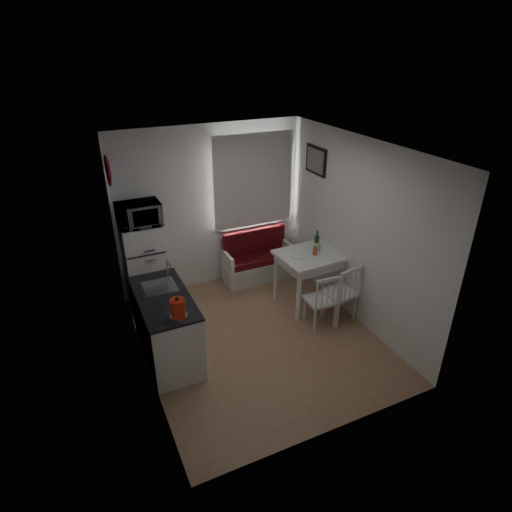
{
  "coord_description": "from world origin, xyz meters",
  "views": [
    {
      "loc": [
        -2.03,
        -4.3,
        3.67
      ],
      "look_at": [
        0.2,
        0.5,
        0.99
      ],
      "focal_mm": 30.0,
      "sensor_mm": 36.0,
      "label": 1
    }
  ],
  "objects": [
    {
      "name": "kettle",
      "position": [
        -1.15,
        -0.37,
        1.03
      ],
      "size": [
        0.2,
        0.2,
        0.26
      ],
      "primitive_type": "cylinder",
      "color": "red",
      "rests_on": "kitchen_counter"
    },
    {
      "name": "fridge",
      "position": [
        -1.18,
        1.4,
        0.68
      ],
      "size": [
        0.55,
        0.55,
        1.37
      ],
      "primitive_type": "cube",
      "color": "white",
      "rests_on": "floor"
    },
    {
      "name": "curtain",
      "position": [
        0.7,
        1.65,
        1.68
      ],
      "size": [
        1.35,
        0.02,
        1.5
      ],
      "primitive_type": "cube",
      "color": "white",
      "rests_on": "wall_back"
    },
    {
      "name": "kitchen_counter",
      "position": [
        -1.2,
        0.16,
        0.46
      ],
      "size": [
        0.62,
        1.32,
        1.16
      ],
      "color": "white",
      "rests_on": "floor"
    },
    {
      "name": "bench",
      "position": [
        0.7,
        1.51,
        0.28
      ],
      "size": [
        1.18,
        0.45,
        0.84
      ],
      "color": "white",
      "rests_on": "floor"
    },
    {
      "name": "floor",
      "position": [
        0.0,
        0.0,
        0.0
      ],
      "size": [
        3.0,
        3.5,
        0.02
      ],
      "primitive_type": "cube",
      "color": "#967250",
      "rests_on": "ground"
    },
    {
      "name": "wall_back",
      "position": [
        0.0,
        1.75,
        1.3
      ],
      "size": [
        3.0,
        0.02,
        2.6
      ],
      "primitive_type": "cube",
      "color": "white",
      "rests_on": "floor"
    },
    {
      "name": "wall_sign",
      "position": [
        -1.47,
        1.45,
        2.15
      ],
      "size": [
        0.03,
        0.4,
        0.4
      ],
      "primitive_type": "cylinder",
      "rotation": [
        0.0,
        1.57,
        0.0
      ],
      "color": "#1B43A2",
      "rests_on": "wall_left"
    },
    {
      "name": "microwave",
      "position": [
        -1.18,
        1.35,
        1.53
      ],
      "size": [
        0.59,
        0.4,
        0.33
      ],
      "primitive_type": "imported",
      "color": "white",
      "rests_on": "fridge"
    },
    {
      "name": "wall_right",
      "position": [
        1.5,
        0.0,
        1.3
      ],
      "size": [
        0.02,
        3.5,
        2.6
      ],
      "primitive_type": "cube",
      "color": "white",
      "rests_on": "floor"
    },
    {
      "name": "ceiling",
      "position": [
        0.0,
        0.0,
        2.6
      ],
      "size": [
        3.0,
        3.5,
        0.02
      ],
      "primitive_type": "cube",
      "color": "white",
      "rests_on": "wall_back"
    },
    {
      "name": "drinking_glass_blue",
      "position": [
        1.25,
        0.53,
        0.89
      ],
      "size": [
        0.06,
        0.06,
        0.1
      ],
      "primitive_type": "cylinder",
      "color": "#7BB4D2",
      "rests_on": "dining_table"
    },
    {
      "name": "chair_right",
      "position": [
        1.25,
        -0.18,
        0.56
      ],
      "size": [
        0.49,
        0.48,
        0.49
      ],
      "rotation": [
        0.0,
        0.0,
        0.18
      ],
      "color": "white",
      "rests_on": "floor"
    },
    {
      "name": "wine_bottle",
      "position": [
        1.25,
        0.58,
        0.99
      ],
      "size": [
        0.08,
        0.08,
        0.3
      ],
      "primitive_type": null,
      "color": "#15431A",
      "rests_on": "dining_table"
    },
    {
      "name": "wall_front",
      "position": [
        0.0,
        -1.75,
        1.3
      ],
      "size": [
        3.0,
        0.02,
        2.6
      ],
      "primitive_type": "cube",
      "color": "white",
      "rests_on": "floor"
    },
    {
      "name": "window",
      "position": [
        0.7,
        1.72,
        1.62
      ],
      "size": [
        1.22,
        0.06,
        1.47
      ],
      "primitive_type": "cube",
      "color": "white",
      "rests_on": "wall_back"
    },
    {
      "name": "plate",
      "position": [
        0.88,
        0.5,
        0.85
      ],
      "size": [
        0.24,
        0.24,
        0.02
      ],
      "primitive_type": "cylinder",
      "color": "white",
      "rests_on": "dining_table"
    },
    {
      "name": "wall_left",
      "position": [
        -1.5,
        0.0,
        1.3
      ],
      "size": [
        0.02,
        3.5,
        2.6
      ],
      "primitive_type": "cube",
      "color": "white",
      "rests_on": "floor"
    },
    {
      "name": "chair_left",
      "position": [
        0.93,
        -0.17,
        0.52
      ],
      "size": [
        0.42,
        0.4,
        0.45
      ],
      "rotation": [
        0.0,
        0.0,
        -0.05
      ],
      "color": "white",
      "rests_on": "floor"
    },
    {
      "name": "picture_frame",
      "position": [
        1.48,
        1.1,
        2.05
      ],
      "size": [
        0.04,
        0.52,
        0.42
      ],
      "primitive_type": "cube",
      "color": "black",
      "rests_on": "wall_right"
    },
    {
      "name": "drinking_glass_orange",
      "position": [
        1.13,
        0.43,
        0.9
      ],
      "size": [
        0.07,
        0.07,
        0.11
      ],
      "primitive_type": "cylinder",
      "color": "#D25623",
      "rests_on": "dining_table"
    },
    {
      "name": "dining_table",
      "position": [
        1.18,
        0.48,
        0.74
      ],
      "size": [
        1.16,
        0.84,
        0.84
      ],
      "rotation": [
        0.0,
        0.0,
        0.05
      ],
      "color": "white",
      "rests_on": "floor"
    }
  ]
}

